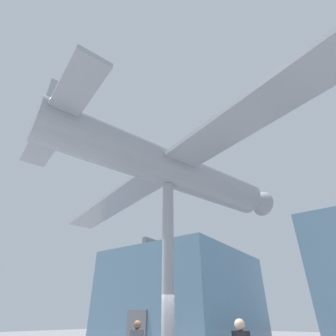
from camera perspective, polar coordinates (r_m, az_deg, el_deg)
glass_pavilion_left at (r=26.73m, az=3.53°, el=-26.01°), size 10.87×12.57×7.68m
support_pylon_central at (r=10.23m, az=-0.00°, el=-20.96°), size 0.45×0.45×6.76m
suspended_airplane at (r=11.78m, az=0.94°, el=-0.30°), size 20.52×13.19×2.73m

